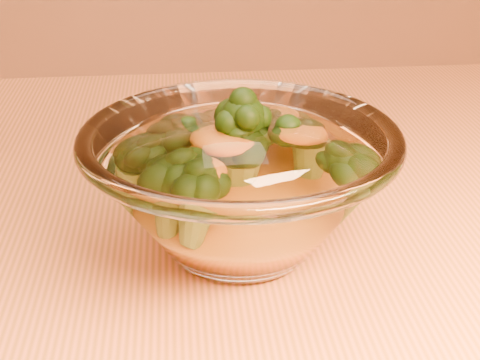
% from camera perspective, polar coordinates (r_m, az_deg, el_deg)
% --- Properties ---
extents(table, '(1.20, 0.80, 0.75)m').
position_cam_1_polar(table, '(0.58, 11.61, -12.37)').
color(table, '#BD6138').
rests_on(table, ground).
extents(glass_bowl, '(0.22, 0.22, 0.10)m').
position_cam_1_polar(glass_bowl, '(0.46, 0.00, -0.52)').
color(glass_bowl, white).
rests_on(glass_bowl, table).
extents(cheese_sauce, '(0.11, 0.11, 0.03)m').
position_cam_1_polar(cheese_sauce, '(0.47, -0.00, -2.73)').
color(cheese_sauce, orange).
rests_on(cheese_sauce, glass_bowl).
extents(broccoli_heap, '(0.16, 0.14, 0.08)m').
position_cam_1_polar(broccoli_heap, '(0.47, -0.45, 1.68)').
color(broccoli_heap, black).
rests_on(broccoli_heap, cheese_sauce).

